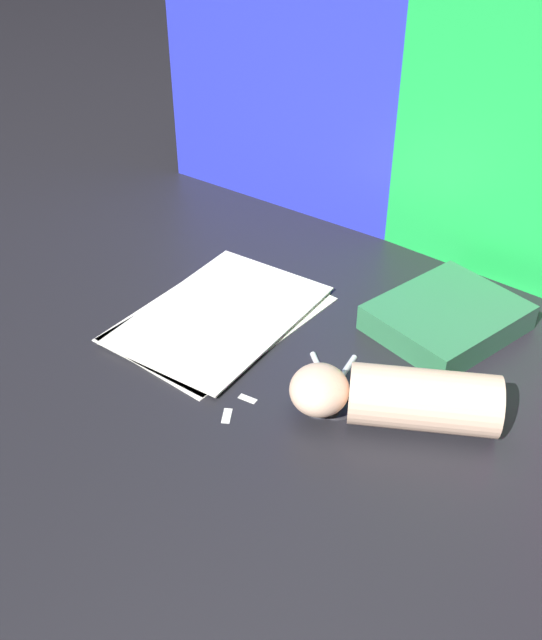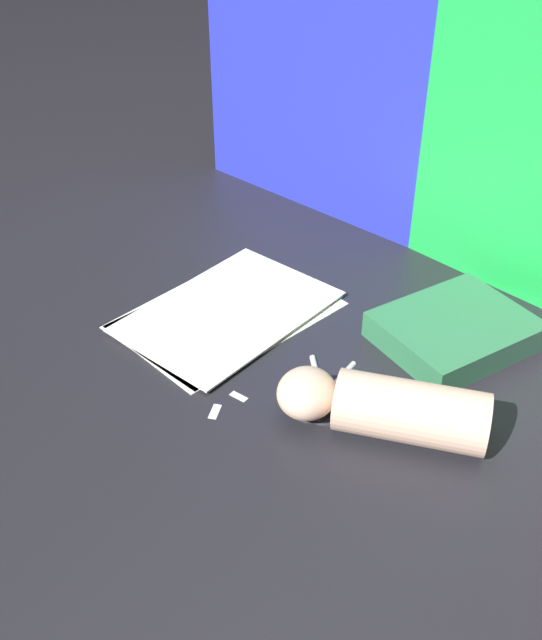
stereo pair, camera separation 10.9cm
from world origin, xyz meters
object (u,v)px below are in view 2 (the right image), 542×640
at_px(book_closed, 455,330).
at_px(scissors, 321,400).
at_px(hand_forearm, 385,407).
at_px(paper_stack, 227,312).

bearing_deg(book_closed, scissors, -103.18).
height_order(book_closed, hand_forearm, hand_forearm).
relative_size(paper_stack, book_closed, 1.34).
bearing_deg(paper_stack, hand_forearm, -7.42).
xyz_separation_m(paper_stack, book_closed, (0.30, 0.19, 0.02)).
distance_m(book_closed, hand_forearm, 0.24).
bearing_deg(scissors, book_closed, 76.82).
height_order(book_closed, scissors, book_closed).
relative_size(paper_stack, scissors, 2.25).
distance_m(paper_stack, hand_forearm, 0.35).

